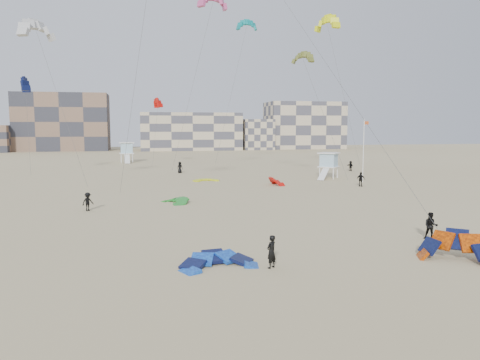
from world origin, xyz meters
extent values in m
plane|color=tan|center=(0.00, 0.00, 0.00)|extent=(320.00, 320.00, 0.00)
imported|color=black|center=(0.97, -0.86, 0.88)|extent=(0.77, 0.72, 1.77)
imported|color=black|center=(13.04, 3.10, 0.90)|extent=(1.11, 1.06, 1.81)
imported|color=black|center=(-10.40, 18.83, 0.83)|extent=(1.22, 1.14, 1.66)
imported|color=black|center=(21.22, 29.83, 0.91)|extent=(1.08, 1.06, 1.82)
imported|color=black|center=(0.36, 51.86, 0.93)|extent=(1.05, 0.86, 1.85)
imported|color=black|center=(29.15, 49.76, 0.85)|extent=(0.76, 1.64, 1.71)
cylinder|color=#3F3F3F|center=(-6.24, 21.94, 10.64)|extent=(3.14, 1.23, 19.29)
cylinder|color=#3F3F3F|center=(11.13, 15.41, 12.09)|extent=(3.08, 27.15, 22.19)
cylinder|color=#3F3F3F|center=(-13.96, 29.84, 9.38)|extent=(5.13, 3.32, 16.77)
cylinder|color=#3F3F3F|center=(1.47, 43.30, 12.55)|extent=(5.46, 5.89, 23.11)
cylinder|color=#3F3F3F|center=(16.77, 31.06, 8.52)|extent=(4.36, 4.90, 15.06)
cylinder|color=#3F3F3F|center=(26.55, 47.15, 11.94)|extent=(8.63, 5.33, 21.89)
cylinder|color=#3F3F3F|center=(-21.20, 46.68, 7.23)|extent=(1.95, 8.22, 12.46)
cylinder|color=#3F3F3F|center=(9.88, 57.39, 13.03)|extent=(6.03, 1.74, 24.06)
cylinder|color=#3F3F3F|center=(-3.16, 62.08, 6.42)|extent=(1.47, 10.24, 10.87)
cube|color=white|center=(20.88, 39.44, 1.72)|extent=(3.62, 3.62, 0.13)
cube|color=#9ABFD2|center=(20.88, 39.44, 2.70)|extent=(2.98, 2.98, 1.84)
cube|color=white|center=(20.88, 39.44, 3.70)|extent=(3.75, 3.75, 0.15)
cube|color=white|center=(20.88, 36.96, 0.83)|extent=(2.37, 2.60, 1.52)
cube|color=white|center=(-8.78, 77.01, 1.95)|extent=(3.08, 3.08, 0.15)
cube|color=#9ABFD2|center=(-8.78, 77.01, 3.07)|extent=(2.53, 2.53, 2.09)
cube|color=white|center=(-8.78, 77.01, 4.19)|extent=(3.19, 3.19, 0.17)
cube|color=white|center=(-8.78, 74.19, 0.94)|extent=(1.21, 3.01, 1.73)
cylinder|color=white|center=(23.55, 34.04, 4.26)|extent=(0.11, 0.11, 8.52)
cube|color=#C54C1A|center=(23.87, 34.04, 7.98)|extent=(0.64, 0.02, 0.43)
cube|color=brown|center=(-30.00, 134.00, 9.00)|extent=(28.00, 14.00, 18.00)
cube|color=#C3B28F|center=(10.00, 130.00, 6.00)|extent=(32.00, 16.00, 12.00)
cube|color=#C3B28F|center=(50.00, 132.00, 8.00)|extent=(26.00, 14.00, 16.00)
cube|color=#C3B28F|center=(32.00, 128.00, 5.00)|extent=(10.00, 10.00, 10.00)
camera|label=1|loc=(-5.57, -24.05, 7.40)|focal=35.00mm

